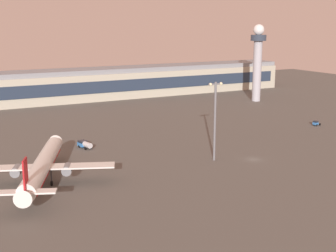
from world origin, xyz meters
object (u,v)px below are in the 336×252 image
at_px(airplane_far_stand, 42,166).
at_px(apron_light_east, 215,116).
at_px(pushback_tug, 316,123).
at_px(fuel_truck, 85,144).
at_px(control_tower, 258,57).

relative_size(airplane_far_stand, apron_light_east, 1.92).
distance_m(pushback_tug, fuel_truck, 92.73).
bearing_deg(fuel_truck, pushback_tug, -19.24).
distance_m(airplane_far_stand, apron_light_east, 50.74).
bearing_deg(pushback_tug, control_tower, -23.50).
xyz_separation_m(control_tower, fuel_truck, (-109.07, -48.64, -21.46)).
height_order(control_tower, pushback_tug, control_tower).
distance_m(control_tower, pushback_tug, 65.17).
bearing_deg(pushback_tug, airplane_far_stand, 91.16).
relative_size(control_tower, fuel_truck, 5.99).
xyz_separation_m(control_tower, airplane_far_stand, (-129.00, -76.11, -18.24)).
height_order(airplane_far_stand, pushback_tug, airplane_far_stand).
xyz_separation_m(airplane_far_stand, fuel_truck, (19.93, 27.47, -3.22)).
bearing_deg(airplane_far_stand, fuel_truck, 76.52).
bearing_deg(airplane_far_stand, control_tower, 53.02).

